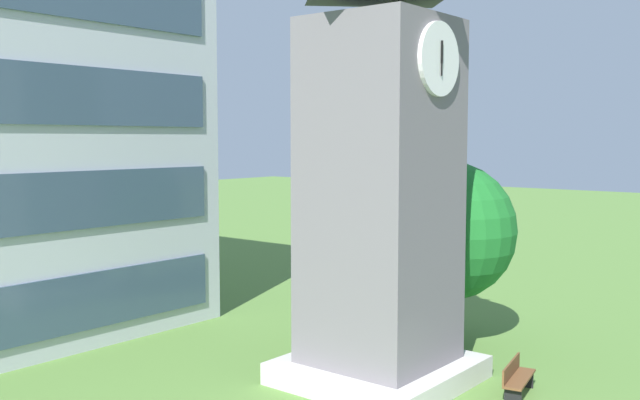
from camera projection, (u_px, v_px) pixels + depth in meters
name	position (u px, v px, depth m)	size (l,w,h in m)	color
clock_tower	(380.00, 190.00, 19.44)	(4.62, 4.62, 11.78)	slate
park_bench	(517.00, 378.00, 18.73)	(1.86, 0.83, 0.88)	brown
tree_near_tower	(446.00, 231.00, 23.15)	(4.51, 4.51, 5.99)	#513823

